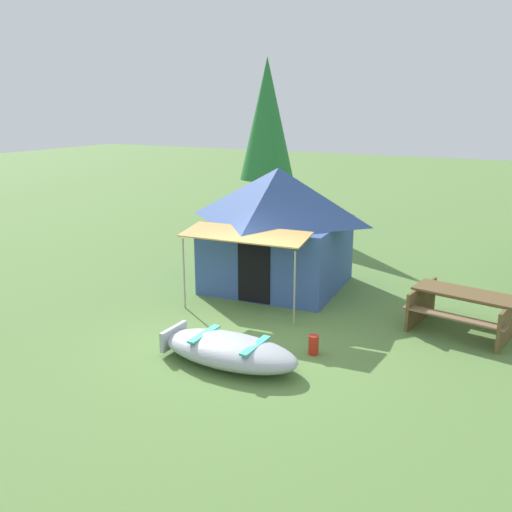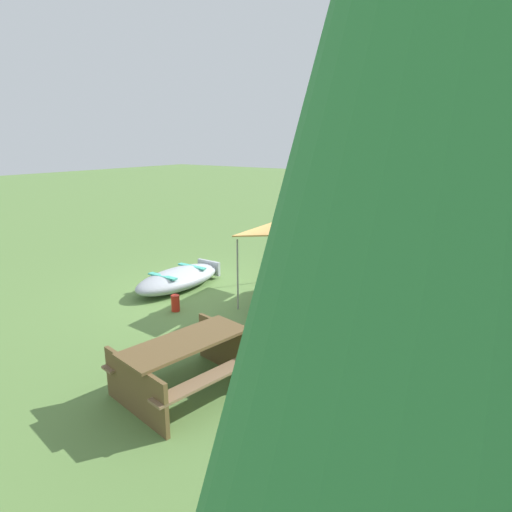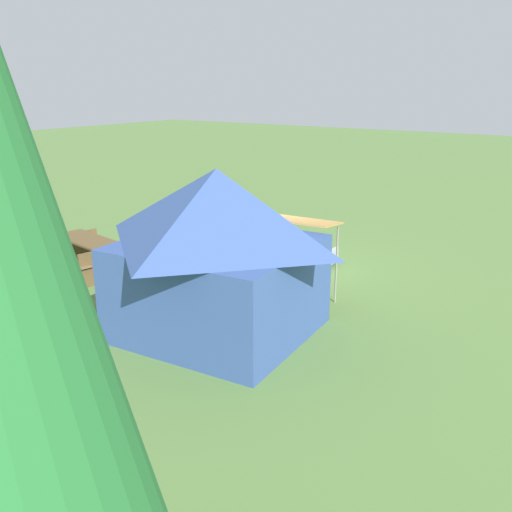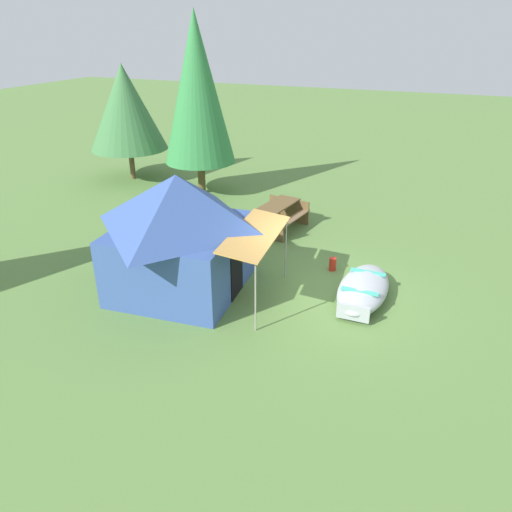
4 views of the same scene
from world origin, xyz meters
The scene contains 7 objects.
ground_plane centered at (0.00, 0.00, 0.00)m, with size 80.00×80.00×0.00m, color #5A7F3E.
beached_rowboat centered at (0.23, -0.93, 0.25)m, with size 2.52×1.13×0.48m.
canvas_cabin_tent centered at (-0.93, 3.26, 1.48)m, with size 3.46×4.08×2.86m.
picnic_table centered at (3.49, 2.45, 0.50)m, with size 2.08×1.72×0.80m.
cooler_box centered at (-1.43, 2.16, 0.16)m, with size 0.58×0.37×0.32m, color #B72D1F.
fuel_can centered at (1.36, 0.09, 0.18)m, with size 0.18×0.18×0.35m, color red.
pine_tree_back_left centered at (5.83, 6.34, 3.80)m, with size 2.59×2.59×6.39m.
Camera 2 is at (7.64, 6.57, 3.56)m, focal length 31.12 mm.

